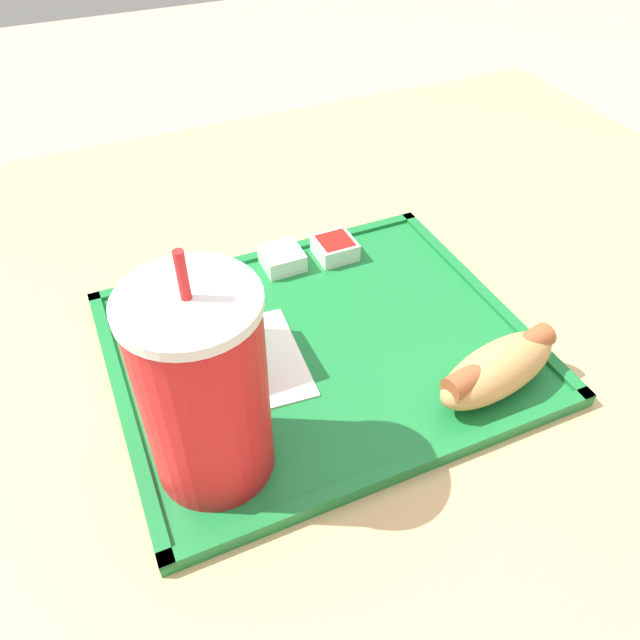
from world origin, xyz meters
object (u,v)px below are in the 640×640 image
object	(u,v)px
sauce_cup_mayo	(282,258)
fries_carton	(207,335)
sauce_cup_ketchup	(335,248)
hot_dog_far	(498,368)
soda_cup	(204,390)

from	to	relation	value
sauce_cup_mayo	fries_carton	bearing A→B (deg)	44.84
fries_carton	sauce_cup_mayo	size ratio (longest dim) A/B	2.77
sauce_cup_mayo	sauce_cup_ketchup	xyz separation A→B (m)	(-0.06, 0.01, 0.00)
hot_dog_far	fries_carton	size ratio (longest dim) A/B	1.14
sauce_cup_ketchup	soda_cup	bearing A→B (deg)	46.37
hot_dog_far	sauce_cup_mayo	bearing A→B (deg)	-66.51
soda_cup	fries_carton	xyz separation A→B (m)	(-0.03, -0.10, -0.05)
soda_cup	sauce_cup_mayo	world-z (taller)	soda_cup
hot_dog_far	sauce_cup_ketchup	world-z (taller)	hot_dog_far
soda_cup	fries_carton	world-z (taller)	soda_cup
sauce_cup_ketchup	hot_dog_far	bearing A→B (deg)	100.68
hot_dog_far	sauce_cup_ketchup	bearing A→B (deg)	-79.32
fries_carton	sauce_cup_ketchup	xyz separation A→B (m)	(-0.17, -0.11, -0.03)
sauce_cup_mayo	sauce_cup_ketchup	size ratio (longest dim) A/B	1.00
soda_cup	hot_dog_far	bearing A→B (deg)	174.22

